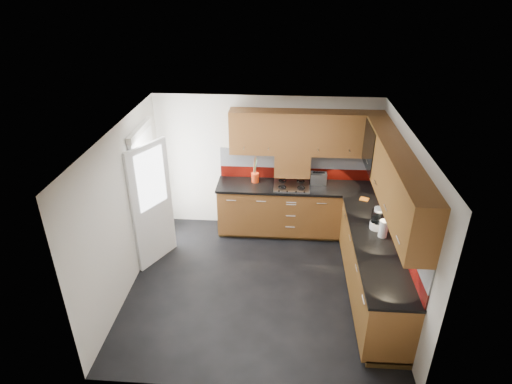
# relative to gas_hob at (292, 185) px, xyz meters

# --- Properties ---
(room) EXTENTS (4.00, 3.80, 2.64)m
(room) POSITION_rel_gas_hob_xyz_m (-0.45, -1.47, 0.54)
(room) COLOR black
(base_cabinets) EXTENTS (2.70, 3.20, 0.95)m
(base_cabinets) POSITION_rel_gas_hob_xyz_m (0.62, -0.75, -0.52)
(base_cabinets) COLOR #5D2E14
(base_cabinets) RESTS_ON room
(countertop) EXTENTS (2.72, 3.22, 0.04)m
(countertop) POSITION_rel_gas_hob_xyz_m (0.60, -0.77, -0.04)
(countertop) COLOR black
(countertop) RESTS_ON base_cabinets
(backsplash) EXTENTS (2.70, 3.20, 0.54)m
(backsplash) POSITION_rel_gas_hob_xyz_m (0.83, -0.54, 0.25)
(backsplash) COLOR maroon
(backsplash) RESTS_ON countertop
(upper_cabinets) EXTENTS (2.50, 3.20, 0.72)m
(upper_cabinets) POSITION_rel_gas_hob_xyz_m (0.78, -0.69, 0.88)
(upper_cabinets) COLOR #5D2E14
(upper_cabinets) RESTS_ON room
(extractor_hood) EXTENTS (0.60, 0.33, 0.40)m
(extractor_hood) POSITION_rel_gas_hob_xyz_m (0.00, 0.17, 0.32)
(extractor_hood) COLOR #5D2E14
(extractor_hood) RESTS_ON room
(glass_cabinet) EXTENTS (0.32, 0.80, 0.66)m
(glass_cabinet) POSITION_rel_gas_hob_xyz_m (1.26, -0.40, 0.91)
(glass_cabinet) COLOR black
(glass_cabinet) RESTS_ON room
(back_door) EXTENTS (0.42, 1.19, 2.04)m
(back_door) POSITION_rel_gas_hob_xyz_m (-2.23, -0.72, 0.08)
(back_door) COLOR white
(back_door) RESTS_ON room
(gas_hob) EXTENTS (0.60, 0.53, 0.05)m
(gas_hob) POSITION_rel_gas_hob_xyz_m (0.00, 0.00, 0.00)
(gas_hob) COLOR silver
(gas_hob) RESTS_ON countertop
(utensil_pot) EXTENTS (0.13, 0.13, 0.47)m
(utensil_pot) POSITION_rel_gas_hob_xyz_m (-0.63, 0.13, 0.09)
(utensil_pot) COLOR red
(utensil_pot) RESTS_ON countertop
(toaster) EXTENTS (0.27, 0.17, 0.20)m
(toaster) POSITION_rel_gas_hob_xyz_m (0.46, 0.15, 0.08)
(toaster) COLOR silver
(toaster) RESTS_ON countertop
(food_processor) EXTENTS (0.20, 0.20, 0.33)m
(food_processor) POSITION_rel_gas_hob_xyz_m (1.20, -1.24, 0.14)
(food_processor) COLOR white
(food_processor) RESTS_ON countertop
(paper_towel) EXTENTS (0.16, 0.16, 0.25)m
(paper_towel) POSITION_rel_gas_hob_xyz_m (1.24, -1.44, 0.11)
(paper_towel) COLOR white
(paper_towel) RESTS_ON countertop
(orange_cloth) EXTENTS (0.17, 0.16, 0.01)m
(orange_cloth) POSITION_rel_gas_hob_xyz_m (1.16, -0.39, -0.01)
(orange_cloth) COLOR orange
(orange_cloth) RESTS_ON countertop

